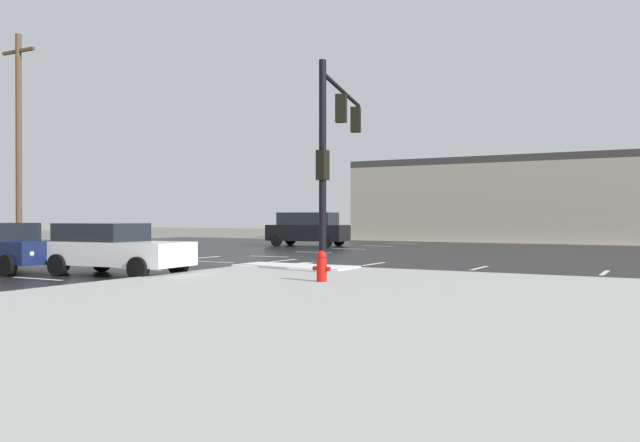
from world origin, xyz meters
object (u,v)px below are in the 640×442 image
object	(u,v)px
fire_hydrant	(322,266)
suv_black	(308,228)
traffic_signal_mast	(334,137)
sedan_white	(114,248)
sedan_navy	(5,246)
utility_pole_mid	(19,140)

from	to	relation	value
fire_hydrant	suv_black	world-z (taller)	suv_black
traffic_signal_mast	sedan_white	size ratio (longest dim) A/B	1.37
fire_hydrant	traffic_signal_mast	bearing A→B (deg)	113.61
sedan_white	fire_hydrant	bearing A→B (deg)	-0.92
traffic_signal_mast	suv_black	xyz separation A→B (m)	(-9.97, 15.51, -3.30)
sedan_navy	fire_hydrant	bearing A→B (deg)	10.32
traffic_signal_mast	suv_black	distance (m)	18.73
utility_pole_mid	fire_hydrant	bearing A→B (deg)	-16.08
fire_hydrant	sedan_white	bearing A→B (deg)	-177.37
traffic_signal_mast	sedan_white	bearing A→B (deg)	115.54
fire_hydrant	utility_pole_mid	bearing A→B (deg)	163.92
sedan_navy	utility_pole_mid	xyz separation A→B (m)	(-8.27, 6.63, 4.57)
traffic_signal_mast	utility_pole_mid	bearing A→B (deg)	70.06
sedan_white	utility_pole_mid	distance (m)	14.49
sedan_white	sedan_navy	bearing A→B (deg)	-173.87
traffic_signal_mast	utility_pole_mid	distance (m)	17.69
traffic_signal_mast	suv_black	world-z (taller)	traffic_signal_mast
sedan_navy	sedan_white	xyz separation A→B (m)	(4.15, 0.71, 0.00)
suv_black	utility_pole_mid	xyz separation A→B (m)	(-7.63, -14.07, 4.34)
traffic_signal_mast	fire_hydrant	distance (m)	5.95
traffic_signal_mast	utility_pole_mid	size ratio (longest dim) A/B	0.61
sedan_navy	suv_black	world-z (taller)	suv_black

